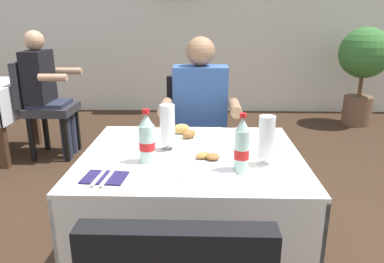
{
  "coord_description": "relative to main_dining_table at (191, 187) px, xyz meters",
  "views": [
    {
      "loc": [
        0.01,
        -1.63,
        1.38
      ],
      "look_at": [
        -0.04,
        0.11,
        0.83
      ],
      "focal_mm": 34.37,
      "sensor_mm": 36.0,
      "label": 1
    }
  ],
  "objects": [
    {
      "name": "beer_glass_left",
      "position": [
        0.33,
        -0.13,
        0.29
      ],
      "size": [
        0.07,
        0.07,
        0.22
      ],
      "color": "white",
      "rests_on": "main_dining_table"
    },
    {
      "name": "seated_diner_far",
      "position": [
        0.04,
        0.73,
        0.14
      ],
      "size": [
        0.5,
        0.46,
        1.26
      ],
      "color": "#282D42",
      "rests_on": "ground"
    },
    {
      "name": "potted_plant_corner",
      "position": [
        2.11,
        3.18,
        0.24
      ],
      "size": [
        0.64,
        0.64,
        1.26
      ],
      "color": "brown",
      "rests_on": "ground"
    },
    {
      "name": "plate_near_camera",
      "position": [
        0.07,
        -0.14,
        0.19
      ],
      "size": [
        0.25,
        0.25,
        0.04
      ],
      "color": "white",
      "rests_on": "main_dining_table"
    },
    {
      "name": "beer_glass_middle",
      "position": [
        -0.12,
        0.05,
        0.29
      ],
      "size": [
        0.07,
        0.07,
        0.23
      ],
      "color": "white",
      "rests_on": "main_dining_table"
    },
    {
      "name": "chair_far_diner_seat",
      "position": [
        0.0,
        0.84,
        -0.02
      ],
      "size": [
        0.44,
        0.5,
        0.97
      ],
      "color": "black",
      "rests_on": "ground"
    },
    {
      "name": "plate_far_diner",
      "position": [
        -0.06,
        0.23,
        0.2
      ],
      "size": [
        0.23,
        0.23,
        0.07
      ],
      "color": "white",
      "rests_on": "main_dining_table"
    },
    {
      "name": "background_patron",
      "position": [
        -1.5,
        1.9,
        0.14
      ],
      "size": [
        0.46,
        0.5,
        1.26
      ],
      "color": "#282D42",
      "rests_on": "ground"
    },
    {
      "name": "background_chair_right",
      "position": [
        -1.55,
        1.9,
        -0.02
      ],
      "size": [
        0.5,
        0.44,
        0.97
      ],
      "color": "#2D2D33",
      "rests_on": "ground"
    },
    {
      "name": "cola_bottle_primary",
      "position": [
        -0.19,
        -0.11,
        0.28
      ],
      "size": [
        0.07,
        0.07,
        0.24
      ],
      "color": "silver",
      "rests_on": "main_dining_table"
    },
    {
      "name": "back_wall",
      "position": [
        0.04,
        3.9,
        0.98
      ],
      "size": [
        11.0,
        0.12,
        3.12
      ],
      "primitive_type": "cube",
      "color": "silver",
      "rests_on": "ground"
    },
    {
      "name": "main_dining_table",
      "position": [
        0.0,
        0.0,
        0.0
      ],
      "size": [
        1.04,
        0.89,
        0.75
      ],
      "color": "white",
      "rests_on": "ground"
    },
    {
      "name": "napkin_cutlery_set",
      "position": [
        -0.34,
        -0.29,
        0.18
      ],
      "size": [
        0.18,
        0.19,
        0.01
      ],
      "color": "#231E4C",
      "rests_on": "main_dining_table"
    },
    {
      "name": "cola_bottle_secondary",
      "position": [
        0.22,
        -0.21,
        0.29
      ],
      "size": [
        0.06,
        0.06,
        0.26
      ],
      "color": "silver",
      "rests_on": "main_dining_table"
    }
  ]
}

